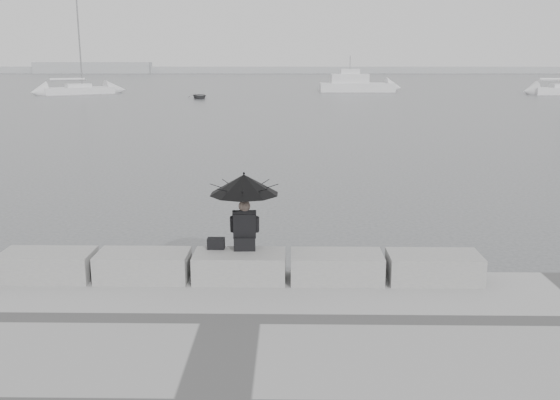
{
  "coord_description": "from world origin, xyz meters",
  "views": [
    {
      "loc": [
        0.88,
        -10.84,
        4.36
      ],
      "look_at": [
        0.65,
        3.0,
        1.15
      ],
      "focal_mm": 40.0,
      "sensor_mm": 36.0,
      "label": 1
    }
  ],
  "objects_px": {
    "seated_person": "(244,193)",
    "sailboat_left": "(78,90)",
    "motor_cruiser": "(357,85)",
    "dinghy": "(199,96)"
  },
  "relations": [
    {
      "from": "motor_cruiser",
      "to": "dinghy",
      "type": "xyz_separation_m",
      "value": [
        -17.81,
        -12.87,
        -0.64
      ]
    },
    {
      "from": "motor_cruiser",
      "to": "seated_person",
      "type": "bearing_deg",
      "value": -99.06
    },
    {
      "from": "sailboat_left",
      "to": "motor_cruiser",
      "type": "height_order",
      "value": "sailboat_left"
    },
    {
      "from": "sailboat_left",
      "to": "dinghy",
      "type": "distance_m",
      "value": 17.0
    },
    {
      "from": "sailboat_left",
      "to": "motor_cruiser",
      "type": "relative_size",
      "value": 1.4
    },
    {
      "from": "seated_person",
      "to": "sailboat_left",
      "type": "height_order",
      "value": "sailboat_left"
    },
    {
      "from": "sailboat_left",
      "to": "motor_cruiser",
      "type": "bearing_deg",
      "value": -23.53
    },
    {
      "from": "seated_person",
      "to": "dinghy",
      "type": "height_order",
      "value": "seated_person"
    },
    {
      "from": "seated_person",
      "to": "motor_cruiser",
      "type": "xyz_separation_m",
      "value": [
        9.07,
        68.07,
        -1.13
      ]
    },
    {
      "from": "seated_person",
      "to": "dinghy",
      "type": "bearing_deg",
      "value": 95.95
    }
  ]
}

